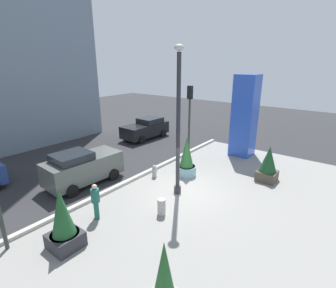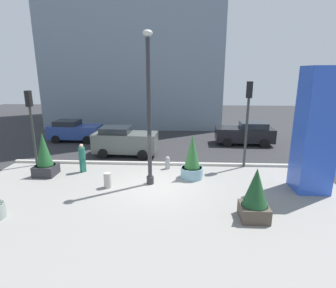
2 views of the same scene
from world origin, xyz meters
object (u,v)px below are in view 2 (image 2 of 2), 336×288
fire_hydrant (168,163)px  car_far_lane (125,141)px  art_pillar_blue (316,131)px  traffic_light_corner (248,111)px  potted_plant_near_right (192,160)px  pedestrian_by_curb (82,157)px  lamp_post (149,114)px  traffic_light_far_side (31,116)px  potted_plant_by_pillar (255,195)px  car_intersection (74,131)px  potted_plant_near_left (44,157)px  concrete_bollard (108,180)px  car_curb_west (245,133)px

fire_hydrant → car_far_lane: car_far_lane is taller
art_pillar_blue → traffic_light_corner: size_ratio=1.15×
potted_plant_near_right → pedestrian_by_curb: size_ratio=1.45×
lamp_post → traffic_light_far_side: (-7.16, 2.49, -0.54)m
potted_plant_by_pillar → car_intersection: size_ratio=0.50×
potted_plant_near_left → potted_plant_by_pillar: size_ratio=1.16×
concrete_bollard → traffic_light_far_side: bearing=149.3°
potted_plant_by_pillar → fire_hydrant: potted_plant_by_pillar is taller
lamp_post → potted_plant_by_pillar: size_ratio=3.53×
fire_hydrant → traffic_light_far_side: 8.36m
lamp_post → concrete_bollard: bearing=-164.2°
traffic_light_corner → pedestrian_by_curb: 9.60m
art_pillar_blue → car_far_lane: 11.28m
car_far_lane → concrete_bollard: bearing=-87.2°
concrete_bollard → fire_hydrant: bearing=45.2°
art_pillar_blue → potted_plant_near_right: 5.91m
art_pillar_blue → concrete_bollard: art_pillar_blue is taller
potted_plant_near_left → lamp_post: bearing=-8.7°
lamp_post → concrete_bollard: size_ratio=9.65×
potted_plant_near_left → pedestrian_by_curb: potted_plant_near_left is taller
concrete_bollard → car_far_lane: size_ratio=0.18×
fire_hydrant → traffic_light_corner: size_ratio=0.15×
art_pillar_blue → traffic_light_corner: 3.91m
lamp_post → car_curb_west: (6.47, 8.11, -2.66)m
car_far_lane → car_intersection: (-4.87, 3.65, -0.11)m
traffic_light_far_side → car_intersection: traffic_light_far_side is taller
potted_plant_near_right → concrete_bollard: 4.40m
traffic_light_far_side → car_curb_west: (13.64, 5.62, -2.13)m
potted_plant_near_right → pedestrian_by_curb: bearing=174.4°
art_pillar_blue → car_curb_west: size_ratio=1.29×
potted_plant_near_left → car_intersection: (-1.35, 7.60, -0.20)m
traffic_light_corner → car_intersection: size_ratio=1.21×
traffic_light_corner → potted_plant_near_left: bearing=-170.2°
potted_plant_by_pillar → lamp_post: bearing=143.8°
potted_plant_near_left → concrete_bollard: 4.11m
potted_plant_near_right → pedestrian_by_curb: (-6.06, 0.59, -0.09)m
potted_plant_by_pillar → concrete_bollard: 6.87m
potted_plant_near_left → concrete_bollard: (3.78, -1.45, -0.68)m
fire_hydrant → car_intersection: car_intersection is taller
art_pillar_blue → concrete_bollard: 9.92m
concrete_bollard → traffic_light_far_side: 6.55m
car_curb_west → traffic_light_corner: bearing=-102.9°
lamp_post → car_far_lane: size_ratio=1.70×
art_pillar_blue → potted_plant_by_pillar: art_pillar_blue is taller
potted_plant_near_left → potted_plant_near_right: (7.90, -0.01, -0.06)m
potted_plant_near_left → art_pillar_blue: bearing=-5.1°
traffic_light_far_side → car_far_lane: bearing=25.5°
lamp_post → pedestrian_by_curb: size_ratio=4.44×
concrete_bollard → pedestrian_by_curb: bearing=133.9°
potted_plant_by_pillar → traffic_light_far_side: bearing=153.8°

